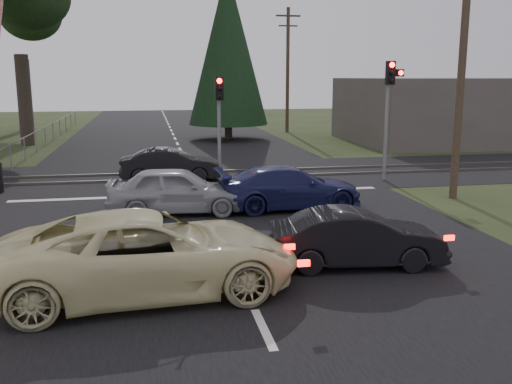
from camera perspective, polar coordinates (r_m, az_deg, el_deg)
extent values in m
plane|color=#283417|center=(12.48, -2.00, -7.82)|extent=(120.00, 120.00, 0.00)
cube|color=black|center=(22.10, -5.96, 0.70)|extent=(14.00, 100.00, 0.01)
cube|color=black|center=(24.06, -6.37, 1.58)|extent=(120.00, 8.00, 0.01)
cube|color=silver|center=(20.34, -5.53, -0.22)|extent=(13.00, 0.35, 0.00)
cube|color=#59544C|center=(23.27, -6.21, 1.35)|extent=(120.00, 0.12, 0.10)
cube|color=#59544C|center=(24.84, -6.51, 1.99)|extent=(120.00, 0.12, 0.10)
cylinder|color=slate|center=(23.28, 12.84, 5.74)|extent=(0.14, 0.14, 3.80)
cube|color=black|center=(23.01, 13.29, 11.52)|extent=(0.32, 0.24, 0.90)
sphere|color=#FF0C07|center=(22.89, 13.46, 12.26)|extent=(0.20, 0.20, 0.20)
sphere|color=black|center=(22.89, 13.42, 11.51)|extent=(0.18, 0.18, 0.18)
sphere|color=black|center=(22.89, 13.39, 10.76)|extent=(0.18, 0.18, 0.18)
cube|color=black|center=(23.17, 14.17, 11.48)|extent=(0.28, 0.22, 0.28)
sphere|color=#FF0C07|center=(23.06, 14.29, 11.47)|extent=(0.18, 0.18, 0.18)
cylinder|color=slate|center=(22.75, -3.70, 5.11)|extent=(0.14, 0.14, 3.20)
cube|color=black|center=(22.44, -3.71, 10.27)|extent=(0.32, 0.24, 0.90)
sphere|color=#FF0C07|center=(22.30, -3.67, 11.03)|extent=(0.20, 0.20, 0.20)
sphere|color=black|center=(22.31, -3.66, 10.26)|extent=(0.18, 0.18, 0.18)
sphere|color=black|center=(22.32, -3.65, 9.49)|extent=(0.18, 0.18, 0.18)
cylinder|color=#4C3D2D|center=(20.41, 19.91, 11.89)|extent=(0.26, 0.26, 9.00)
cylinder|color=#4C3D2D|center=(42.89, 3.18, 12.00)|extent=(0.26, 0.26, 9.00)
cube|color=#4C3D2D|center=(43.10, 3.24, 17.19)|extent=(1.80, 0.12, 0.12)
cube|color=#4C3D2D|center=(43.04, 3.23, 16.26)|extent=(1.40, 0.10, 0.10)
cylinder|color=#4C3D2D|center=(67.43, -2.02, 11.83)|extent=(0.26, 0.26, 9.00)
cube|color=#4C3D2D|center=(67.56, -2.05, 15.14)|extent=(1.80, 0.12, 0.12)
cube|color=#4C3D2D|center=(67.52, -2.04, 14.54)|extent=(1.40, 0.10, 0.10)
cylinder|color=#473D33|center=(37.37, -22.14, 8.49)|extent=(0.80, 0.80, 5.40)
cylinder|color=#473D33|center=(48.55, -21.98, 9.01)|extent=(0.80, 0.80, 5.40)
ellipsoid|color=black|center=(48.83, -22.61, 17.10)|extent=(6.00, 6.00, 7.20)
cylinder|color=#473D33|center=(38.14, -2.78, 6.80)|extent=(0.50, 0.50, 2.00)
cone|color=black|center=(38.05, -2.86, 14.32)|extent=(5.20, 5.20, 10.00)
cube|color=#59514C|center=(39.08, 19.86, 7.72)|extent=(14.00, 10.00, 4.00)
imported|color=beige|center=(11.15, -10.63, -6.08)|extent=(5.94, 3.11, 1.59)
imported|color=black|center=(12.76, 10.06, -4.61)|extent=(3.91, 1.71, 1.25)
imported|color=#9B9EA3|center=(17.54, -7.91, 0.18)|extent=(4.35, 2.11, 1.43)
imported|color=#191D4D|center=(18.02, 3.31, 0.43)|extent=(4.72, 2.12, 1.34)
imported|color=black|center=(23.04, -8.54, 2.70)|extent=(4.01, 1.61, 1.30)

